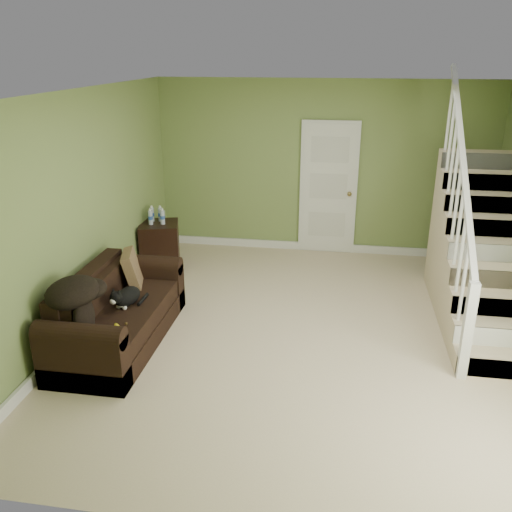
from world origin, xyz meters
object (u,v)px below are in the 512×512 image
(sofa, at_px, (116,316))
(side_table, at_px, (160,244))
(cat, at_px, (127,297))
(banana, at_px, (118,329))

(sofa, xyz_separation_m, side_table, (-0.25, 2.19, 0.04))
(cat, xyz_separation_m, banana, (0.13, -0.55, -0.07))
(cat, bearing_deg, side_table, 114.92)
(side_table, relative_size, cat, 1.63)
(side_table, distance_m, cat, 2.21)
(cat, height_order, banana, cat)
(side_table, height_order, cat, side_table)
(sofa, height_order, cat, sofa)
(sofa, bearing_deg, cat, 10.19)
(sofa, distance_m, cat, 0.26)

